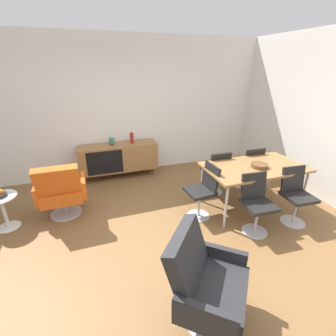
{
  "coord_description": "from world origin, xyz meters",
  "views": [
    {
      "loc": [
        -0.64,
        -2.45,
        2.22
      ],
      "look_at": [
        0.33,
        0.39,
        0.91
      ],
      "focal_mm": 25.27,
      "sensor_mm": 36.0,
      "label": 1
    }
  ],
  "objects": [
    {
      "name": "armchair_black_shell",
      "position": [
        0.16,
        -1.13,
        0.47
      ],
      "size": [
        0.9,
        0.91,
        0.95
      ],
      "color": "#262628",
      "rests_on": "ground_plane"
    },
    {
      "name": "dining_chair_front_left",
      "position": [
        1.45,
        -0.16,
        0.47
      ],
      "size": [
        0.42,
        0.45,
        0.86
      ],
      "color": "black",
      "rests_on": "ground_plane"
    },
    {
      "name": "vase_cobalt",
      "position": [
        0.18,
        2.3,
        0.83
      ],
      "size": [
        0.07,
        0.07,
        0.22
      ],
      "color": "maroon",
      "rests_on": "sideboard"
    },
    {
      "name": "wooden_bowl_on_table",
      "position": [
        1.83,
        0.33,
        0.77
      ],
      "size": [
        0.26,
        0.26,
        0.06
      ],
      "primitive_type": "cylinder",
      "color": "brown",
      "rests_on": "dining_table"
    },
    {
      "name": "dining_chair_back_right",
      "position": [
        2.14,
        0.96,
        0.47
      ],
      "size": [
        0.42,
        0.44,
        0.86
      ],
      "color": "black",
      "rests_on": "ground_plane"
    },
    {
      "name": "side_table_round",
      "position": [
        -1.96,
        1.06,
        0.32
      ],
      "size": [
        0.44,
        0.44,
        0.52
      ],
      "color": "white",
      "rests_on": "ground_plane"
    },
    {
      "name": "dining_chair_back_left",
      "position": [
        1.44,
        0.96,
        0.47
      ],
      "size": [
        0.42,
        0.44,
        0.86
      ],
      "color": "black",
      "rests_on": "ground_plane"
    },
    {
      "name": "dining_table",
      "position": [
        1.8,
        0.4,
        0.7
      ],
      "size": [
        1.6,
        0.9,
        0.74
      ],
      "color": "olive",
      "rests_on": "ground_plane"
    },
    {
      "name": "lounge_chair_red",
      "position": [
        -1.16,
        1.09,
        0.47
      ],
      "size": [
        0.72,
        0.66,
        0.95
      ],
      "color": "#D85919",
      "rests_on": "ground_plane"
    },
    {
      "name": "sideboard",
      "position": [
        -0.12,
        2.3,
        0.44
      ],
      "size": [
        1.6,
        0.45,
        0.72
      ],
      "color": "olive",
      "rests_on": "ground_plane"
    },
    {
      "name": "wall_back",
      "position": [
        0.0,
        2.6,
        1.4
      ],
      "size": [
        6.8,
        0.12,
        2.8
      ],
      "primitive_type": "cube",
      "color": "white",
      "rests_on": "ground_plane"
    },
    {
      "name": "ground_plane",
      "position": [
        0.0,
        0.0,
        0.0
      ],
      "size": [
        8.32,
        8.32,
        0.0
      ],
      "primitive_type": "plane",
      "color": "brown"
    },
    {
      "name": "dining_chair_front_right",
      "position": [
        2.15,
        -0.16,
        0.47
      ],
      "size": [
        0.43,
        0.45,
        0.86
      ],
      "color": "black",
      "rests_on": "ground_plane"
    },
    {
      "name": "dining_chair_near_window",
      "position": [
        0.91,
        0.4,
        0.47
      ],
      "size": [
        0.45,
        0.43,
        0.86
      ],
      "color": "black",
      "rests_on": "ground_plane"
    },
    {
      "name": "vase_sculptural_dark",
      "position": [
        -0.23,
        2.3,
        0.8
      ],
      "size": [
        0.12,
        0.12,
        0.17
      ],
      "color": "#337266",
      "rests_on": "sideboard"
    }
  ]
}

